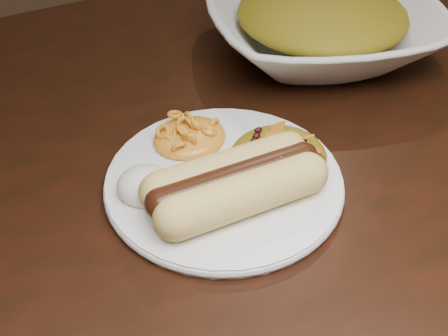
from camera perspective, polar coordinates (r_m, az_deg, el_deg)
table at (r=0.61m, az=-4.89°, el=-6.45°), size 1.60×0.90×0.75m
plate at (r=0.52m, az=0.00°, el=-1.34°), size 0.26×0.26×0.01m
hotdog at (r=0.48m, az=1.25°, el=-1.52°), size 0.15×0.08×0.04m
mac_and_cheese at (r=0.55m, az=-3.81°, el=4.23°), size 0.10×0.09×0.03m
sour_cream at (r=0.49m, az=-8.73°, el=-1.19°), size 0.05×0.05×0.03m
taco_salad at (r=0.52m, az=5.98°, el=2.08°), size 0.10×0.09×0.04m
serving_bowl at (r=0.74m, az=10.43°, el=14.87°), size 0.38×0.38×0.07m
bowl_filling at (r=0.73m, az=10.55°, el=15.78°), size 0.26×0.26×0.06m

